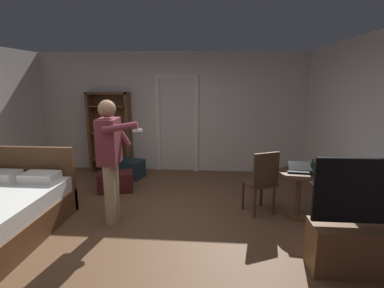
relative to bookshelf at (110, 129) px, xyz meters
The scene contains 13 objects.
ground_plane 3.10m from the bookshelf, 63.38° to the right, with size 6.41×6.41×0.00m, color brown.
wall_back 1.39m from the bookshelf, ahead, with size 6.06×0.12×2.61m, color silver.
wall_right 5.05m from the bookshelf, 31.57° to the right, with size 0.12×5.85×2.61m, color silver.
doorway_frame 1.50m from the bookshelf, ahead, with size 0.93×0.08×2.13m.
bookshelf is the anchor object (origin of this frame).
tv_flatscreen 5.17m from the bookshelf, 40.04° to the right, with size 1.19×0.40×1.27m.
side_table 4.13m from the bookshelf, 29.38° to the right, with size 0.63×0.63×0.70m.
laptop 4.10m from the bookshelf, 30.15° to the right, with size 0.36×0.36×0.17m.
bottle_on_table 4.27m from the bookshelf, 29.40° to the right, with size 0.06×0.06×0.23m.
wooden_chair 3.64m from the bookshelf, 33.02° to the right, with size 0.56×0.56×0.99m.
person_blue_shirt 2.56m from the bookshelf, 70.23° to the right, with size 0.67×0.56×1.76m.
suitcase_dark 1.53m from the bookshelf, 68.12° to the right, with size 0.62×0.37×0.36m, color #4C1919.
suitcase_small 1.02m from the bookshelf, 40.22° to the right, with size 0.58×0.38×0.38m, color #1E2D38.
Camera 1 is at (0.99, -3.65, 2.03)m, focal length 27.67 mm.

